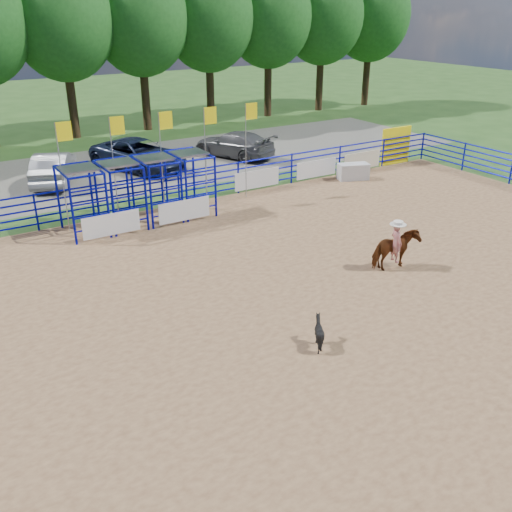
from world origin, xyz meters
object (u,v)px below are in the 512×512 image
Objects in this scene: car_c at (139,154)px; announcer_table at (353,172)px; car_d at (234,144)px; horse_and_rider at (396,246)px; calf at (319,332)px; car_b at (54,168)px.

announcer_table is at bearing -63.41° from car_c.
car_c reaches higher than car_d.
horse_and_rider is 2.98× the size of calf.
announcer_table is 10.49m from horse_and_rider.
car_b is at bearing 150.25° from announcer_table.
announcer_table is 0.64× the size of horse_and_rider.
horse_and_rider is (-5.76, -8.76, 0.40)m from announcer_table.
car_b is (-12.80, 7.32, 0.35)m from announcer_table.
horse_and_rider is at bearing 135.82° from car_b.
car_b is 4.48m from car_c.
announcer_table is 14.75m from car_b.
calf is 18.87m from car_c.
horse_and_rider reaches higher than announcer_table.
calf is at bearing -154.42° from horse_and_rider.
car_b reaches higher than calf.
horse_and_rider is 0.42× the size of car_c.
car_d reaches higher than announcer_table.
car_b reaches higher than car_d.
car_d is at bearing -40.38° from calf.
car_b is (-7.04, 16.07, -0.06)m from horse_and_rider.
car_d is at bearing -24.71° from car_c.
horse_and_rider is at bearing -102.27° from car_c.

